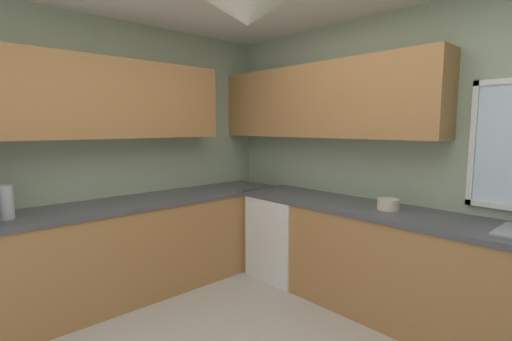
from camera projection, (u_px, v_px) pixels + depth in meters
The scene contains 6 objects.
room_shell at pixel (268, 98), 2.50m from camera, with size 4.23×3.76×2.61m.
counter_run_left at pixel (121, 251), 3.31m from camera, with size 0.65×3.37×0.88m.
counter_run_back at pixel (409, 268), 2.89m from camera, with size 3.32×0.65×0.88m.
dishwasher at pixel (286, 236), 3.82m from camera, with size 0.60×0.60×0.84m, color white.
kettle at pixel (5, 202), 2.66m from camera, with size 0.11×0.11×0.25m, color #B7B7BC.
bowl at pixel (388, 204), 2.98m from camera, with size 0.17×0.17×0.09m, color beige.
Camera 1 is at (1.44, -1.26, 1.56)m, focal length 25.71 mm.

